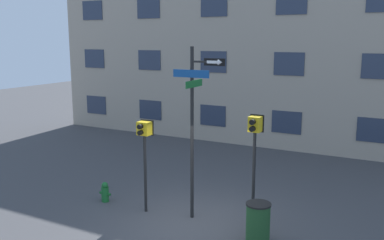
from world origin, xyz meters
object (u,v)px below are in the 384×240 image
pedestrian_signal_right (255,141)px  trash_bin (258,223)px  street_sign_pole (194,119)px  fire_hydrant (105,192)px  pedestrian_signal_left (144,140)px

pedestrian_signal_right → trash_bin: pedestrian_signal_right is taller
street_sign_pole → pedestrian_signal_right: size_ratio=1.58×
fire_hydrant → pedestrian_signal_right: bearing=6.0°
pedestrian_signal_left → pedestrian_signal_right: bearing=9.9°
pedestrian_signal_right → trash_bin: 1.95m
street_sign_pole → fire_hydrant: 3.72m
fire_hydrant → trash_bin: 4.81m
pedestrian_signal_right → trash_bin: (0.42, -0.80, -1.73)m
fire_hydrant → pedestrian_signal_left: bearing=-2.1°
street_sign_pole → pedestrian_signal_left: size_ratio=1.77×
street_sign_pole → pedestrian_signal_left: 1.55m
pedestrian_signal_left → fire_hydrant: bearing=177.9°
pedestrian_signal_left → fire_hydrant: size_ratio=4.32×
pedestrian_signal_right → trash_bin: size_ratio=2.98×
pedestrian_signal_left → pedestrian_signal_right: size_ratio=0.89×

